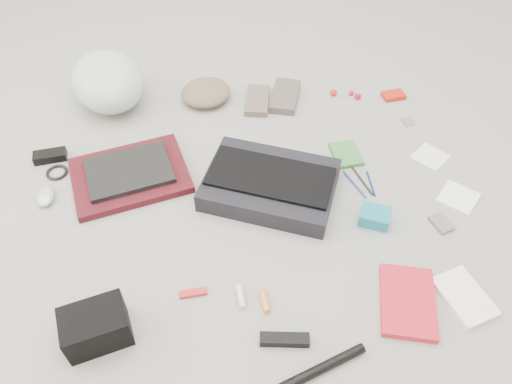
{
  "coord_description": "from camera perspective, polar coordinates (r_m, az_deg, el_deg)",
  "views": [
    {
      "loc": [
        -0.09,
        -1.16,
        1.35
      ],
      "look_at": [
        0.0,
        0.0,
        0.05
      ],
      "focal_mm": 35.0,
      "sensor_mm": 36.0,
      "label": 1
    }
  ],
  "objects": [
    {
      "name": "ground_plane",
      "position": [
        1.78,
        0.0,
        -1.07
      ],
      "size": [
        4.0,
        4.0,
        0.0
      ],
      "primitive_type": "plane",
      "color": "gray"
    },
    {
      "name": "messenger_bag",
      "position": [
        1.78,
        1.63,
        0.83
      ],
      "size": [
        0.54,
        0.46,
        0.08
      ],
      "primitive_type": "cube",
      "rotation": [
        0.0,
        0.0,
        -0.36
      ],
      "color": "black",
      "rests_on": "ground_plane"
    },
    {
      "name": "bag_flap",
      "position": [
        1.75,
        1.66,
        1.8
      ],
      "size": [
        0.48,
        0.34,
        0.01
      ],
      "primitive_type": "cube",
      "rotation": [
        0.0,
        0.0,
        -0.36
      ],
      "color": "black",
      "rests_on": "messenger_bag"
    },
    {
      "name": "laptop_sleeve",
      "position": [
        1.9,
        -14.2,
        1.86
      ],
      "size": [
        0.48,
        0.41,
        0.03
      ],
      "primitive_type": "cube",
      "rotation": [
        0.0,
        0.0,
        0.28
      ],
      "color": "#450F16",
      "rests_on": "ground_plane"
    },
    {
      "name": "laptop",
      "position": [
        1.89,
        -14.33,
        2.37
      ],
      "size": [
        0.35,
        0.29,
        0.02
      ],
      "primitive_type": "cube",
      "rotation": [
        0.0,
        0.0,
        0.28
      ],
      "color": "black",
      "rests_on": "laptop_sleeve"
    },
    {
      "name": "bike_helmet",
      "position": [
        2.22,
        -16.59,
        12.03
      ],
      "size": [
        0.41,
        0.45,
        0.22
      ],
      "primitive_type": "ellipsoid",
      "rotation": [
        0.0,
        0.0,
        0.43
      ],
      "color": "silver",
      "rests_on": "ground_plane"
    },
    {
      "name": "beanie",
      "position": [
        2.2,
        -5.74,
        11.25
      ],
      "size": [
        0.27,
        0.26,
        0.07
      ],
      "primitive_type": "ellipsoid",
      "rotation": [
        0.0,
        0.0,
        0.33
      ],
      "color": "brown",
      "rests_on": "ground_plane"
    },
    {
      "name": "mitten_left",
      "position": [
        2.18,
        0.14,
        10.42
      ],
      "size": [
        0.12,
        0.2,
        0.03
      ],
      "primitive_type": "cube",
      "rotation": [
        0.0,
        0.0,
        -0.15
      ],
      "color": "#6A594C",
      "rests_on": "ground_plane"
    },
    {
      "name": "mitten_right",
      "position": [
        2.2,
        3.35,
        10.87
      ],
      "size": [
        0.16,
        0.24,
        0.03
      ],
      "primitive_type": "cube",
      "rotation": [
        0.0,
        0.0,
        -0.25
      ],
      "color": "#574C45",
      "rests_on": "ground_plane"
    },
    {
      "name": "power_brick",
      "position": [
        2.07,
        -22.48,
        3.82
      ],
      "size": [
        0.13,
        0.07,
        0.03
      ],
      "primitive_type": "cube",
      "rotation": [
        0.0,
        0.0,
        0.17
      ],
      "color": "black",
      "rests_on": "ground_plane"
    },
    {
      "name": "cable_coil",
      "position": [
        2.01,
        -21.81,
        2.09
      ],
      "size": [
        0.09,
        0.09,
        0.01
      ],
      "primitive_type": "torus",
      "rotation": [
        0.0,
        0.0,
        -0.13
      ],
      "color": "black",
      "rests_on": "ground_plane"
    },
    {
      "name": "mouse",
      "position": [
        1.92,
        -22.9,
        -0.46
      ],
      "size": [
        0.06,
        0.1,
        0.04
      ],
      "primitive_type": "ellipsoid",
      "rotation": [
        0.0,
        0.0,
        0.07
      ],
      "color": "silver",
      "rests_on": "ground_plane"
    },
    {
      "name": "camera_bag",
      "position": [
        1.51,
        -17.83,
        -14.45
      ],
      "size": [
        0.21,
        0.17,
        0.12
      ],
      "primitive_type": "cube",
      "rotation": [
        0.0,
        0.0,
        0.29
      ],
      "color": "black",
      "rests_on": "ground_plane"
    },
    {
      "name": "multitool",
      "position": [
        1.57,
        -7.2,
        -11.38
      ],
      "size": [
        0.09,
        0.03,
        0.01
      ],
      "primitive_type": "cube",
      "rotation": [
        0.0,
        0.0,
        0.11
      ],
      "color": "#AB1F21",
      "rests_on": "ground_plane"
    },
    {
      "name": "toiletry_tube_white",
      "position": [
        1.54,
        -1.73,
        -11.87
      ],
      "size": [
        0.03,
        0.07,
        0.02
      ],
      "primitive_type": "cylinder",
      "rotation": [
        1.57,
        0.0,
        0.1
      ],
      "color": "silver",
      "rests_on": "ground_plane"
    },
    {
      "name": "toiletry_tube_orange",
      "position": [
        1.54,
        0.99,
        -12.37
      ],
      "size": [
        0.03,
        0.08,
        0.02
      ],
      "primitive_type": "cylinder",
      "rotation": [
        1.57,
        0.0,
        0.14
      ],
      "color": "orange",
      "rests_on": "ground_plane"
    },
    {
      "name": "u_lock",
      "position": [
        1.48,
        3.28,
        -16.49
      ],
      "size": [
        0.14,
        0.05,
        0.03
      ],
      "primitive_type": "cube",
      "rotation": [
        0.0,
        0.0,
        -0.1
      ],
      "color": "black",
      "rests_on": "ground_plane"
    },
    {
      "name": "bike_pump",
      "position": [
        1.45,
        6.86,
        -19.65
      ],
      "size": [
        0.29,
        0.14,
        0.03
      ],
      "primitive_type": "cylinder",
      "rotation": [
        0.0,
        1.57,
        0.38
      ],
      "color": "black",
      "rests_on": "ground_plane"
    },
    {
      "name": "book_red",
      "position": [
        1.6,
        16.95,
        -11.91
      ],
      "size": [
        0.21,
        0.27,
        0.03
      ],
      "primitive_type": "cube",
      "rotation": [
        0.0,
        0.0,
        -0.22
      ],
      "color": "red",
      "rests_on": "ground_plane"
    },
    {
      "name": "book_white",
      "position": [
        1.67,
        22.7,
        -10.98
      ],
      "size": [
        0.17,
        0.21,
        0.02
      ],
      "primitive_type": "cube",
      "rotation": [
        0.0,
        0.0,
        0.33
      ],
      "color": "white",
      "rests_on": "ground_plane"
    },
    {
      "name": "notepad",
      "position": [
        1.97,
        10.25,
        4.27
      ],
      "size": [
        0.12,
        0.15,
        0.02
      ],
      "primitive_type": "cube",
      "rotation": [
        0.0,
        0.0,
        0.14
      ],
      "color": "#357332",
      "rests_on": "ground_plane"
    },
    {
      "name": "pen_blue",
      "position": [
        1.87,
        11.21,
        0.87
      ],
      "size": [
        0.06,
        0.14,
        0.01
      ],
      "primitive_type": "cylinder",
      "rotation": [
        1.57,
        0.0,
        0.39
      ],
      "color": "#224396",
      "rests_on": "ground_plane"
    },
    {
      "name": "pen_black",
      "position": [
        1.88,
        12.0,
        1.34
      ],
      "size": [
        0.05,
        0.15,
        0.01
      ],
      "primitive_type": "cylinder",
      "rotation": [
        1.57,
        0.0,
        0.29
      ],
      "color": "black",
      "rests_on": "ground_plane"
    },
    {
      "name": "pen_navy",
      "position": [
        1.88,
        12.99,
        0.94
      ],
      "size": [
        0.01,
        0.13,
        0.01
      ],
      "primitive_type": "cylinder",
      "rotation": [
        1.57,
        0.0,
        0.01
      ],
      "color": "navy",
      "rests_on": "ground_plane"
    },
    {
      "name": "accordion_wallet",
      "position": [
        1.75,
        13.4,
        -2.74
      ],
      "size": [
        0.12,
        0.11,
        0.05
      ],
      "primitive_type": "cube",
      "rotation": [
        0.0,
        0.0,
        -0.37
      ],
      "color": "teal",
      "rests_on": "ground_plane"
    },
    {
      "name": "card_deck",
      "position": [
        1.82,
        20.41,
        -3.37
      ],
      "size": [
        0.08,
        0.09,
        0.01
      ],
      "primitive_type": "cube",
      "rotation": [
        0.0,
        0.0,
        0.34
      ],
      "color": "slate",
      "rests_on": "ground_plane"
    },
    {
      "name": "napkin_top",
      "position": [
        2.05,
        19.31,
        3.8
      ],
      "size": [
        0.16,
        0.16,
        0.01
      ],
      "primitive_type": "cube",
      "rotation": [
        0.0,
        0.0,
        0.74
      ],
      "color": "white",
      "rests_on": "ground_plane"
    },
    {
      "name": "napkin_bottom",
      "position": [
        1.93,
        22.13,
        -0.57
      ],
      "size": [
        0.17,
        0.17,
        0.01
      ],
      "primitive_type": "cube",
      "rotation": [
        0.0,
        0.0,
        0.85
      ],
      "color": "white",
      "rests_on": "ground_plane"
    },
    {
      "name": "lollipop_a",
      "position": [
        2.25,
        8.87,
        11.16
      ],
      "size": [
        0.03,
        0.03,
        0.03
      ],
      "primitive_type": "sphere",
      "rotation": [
        0.0,
        0.0,
        0.17
      ],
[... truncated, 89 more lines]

